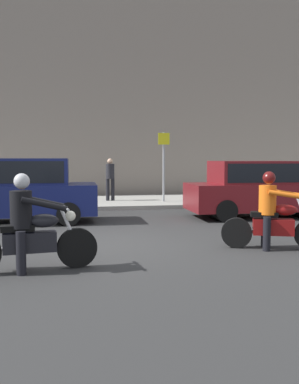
# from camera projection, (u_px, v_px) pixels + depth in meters

# --- Properties ---
(ground_plane) EXTENTS (80.00, 80.00, 0.00)m
(ground_plane) POSITION_uv_depth(u_px,v_px,m) (97.00, 244.00, 9.08)
(ground_plane) COLOR #2B2B2B
(sidewalk_slab) EXTENTS (40.00, 4.40, 0.14)m
(sidewalk_slab) POSITION_uv_depth(u_px,v_px,m) (86.00, 202.00, 16.93)
(sidewalk_slab) COLOR #99968E
(sidewalk_slab) RESTS_ON ground_plane
(building_facade) EXTENTS (40.00, 1.40, 11.49)m
(building_facade) POSITION_uv_depth(u_px,v_px,m) (83.00, 72.00, 19.82)
(building_facade) COLOR slate
(building_facade) RESTS_ON ground_plane
(motorcycle_with_rider_orange_stripe) EXTENTS (1.96, 0.91, 1.55)m
(motorcycle_with_rider_orange_stripe) POSITION_uv_depth(u_px,v_px,m) (273.00, 217.00, 8.55)
(motorcycle_with_rider_orange_stripe) COLOR black
(motorcycle_with_rider_orange_stripe) RESTS_ON ground_plane
(motorcycle_with_rider_black_leather) EXTENTS (2.16, 0.74, 1.57)m
(motorcycle_with_rider_black_leather) POSITION_uv_depth(u_px,v_px,m) (29.00, 232.00, 6.87)
(motorcycle_with_rider_black_leather) COLOR black
(motorcycle_with_rider_black_leather) RESTS_ON ground_plane
(parked_hatchback_navy) EXTENTS (4.06, 1.76, 1.80)m
(parked_hatchback_navy) POSITION_uv_depth(u_px,v_px,m) (23.00, 189.00, 12.00)
(parked_hatchback_navy) COLOR #11194C
(parked_hatchback_navy) RESTS_ON ground_plane
(parked_sedan_maroon) EXTENTS (4.35, 1.82, 1.72)m
(parked_sedan_maroon) POSITION_uv_depth(u_px,v_px,m) (257.00, 189.00, 13.12)
(parked_sedan_maroon) COLOR maroon
(parked_sedan_maroon) RESTS_ON ground_plane
(street_sign_post) EXTENTS (0.44, 0.08, 2.65)m
(street_sign_post) POSITION_uv_depth(u_px,v_px,m) (164.00, 160.00, 16.52)
(street_sign_post) COLOR gray
(street_sign_post) RESTS_ON sidewalk_slab
(pedestrian_bystander) EXTENTS (0.34, 0.34, 1.65)m
(pedestrian_bystander) POSITION_uv_depth(u_px,v_px,m) (110.00, 176.00, 16.88)
(pedestrian_bystander) COLOR black
(pedestrian_bystander) RESTS_ON sidewalk_slab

